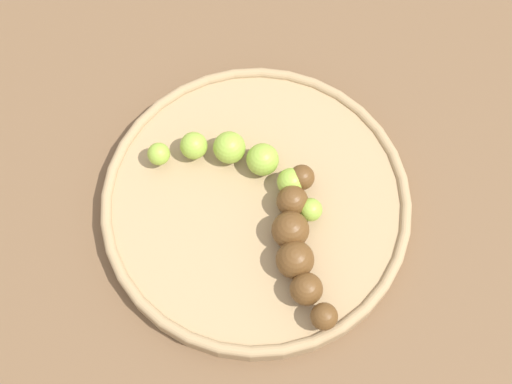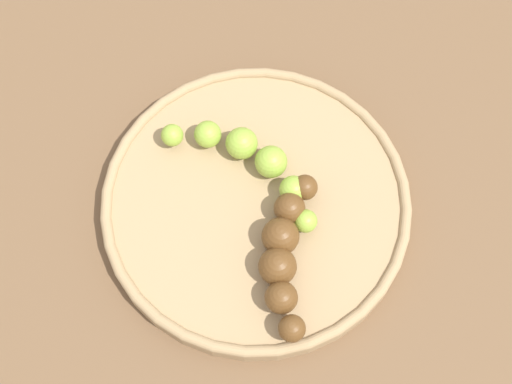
# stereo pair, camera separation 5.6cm
# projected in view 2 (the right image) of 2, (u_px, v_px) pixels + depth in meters

# --- Properties ---
(ground_plane) EXTENTS (2.40, 2.40, 0.00)m
(ground_plane) POSITION_uv_depth(u_px,v_px,m) (256.00, 208.00, 0.65)
(ground_plane) COLOR brown
(fruit_bowl) EXTENTS (0.28, 0.28, 0.02)m
(fruit_bowl) POSITION_uv_depth(u_px,v_px,m) (256.00, 203.00, 0.64)
(fruit_bowl) COLOR #A08259
(fruit_bowl) RESTS_ON ground_plane
(banana_overripe) EXTENTS (0.06, 0.15, 0.03)m
(banana_overripe) POSITION_uv_depth(u_px,v_px,m) (284.00, 252.00, 0.60)
(banana_overripe) COLOR #593819
(banana_overripe) RESTS_ON fruit_bowl
(banana_green) EXTENTS (0.13, 0.12, 0.03)m
(banana_green) POSITION_uv_depth(u_px,v_px,m) (251.00, 159.00, 0.63)
(banana_green) COLOR #8CAD38
(banana_green) RESTS_ON fruit_bowl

